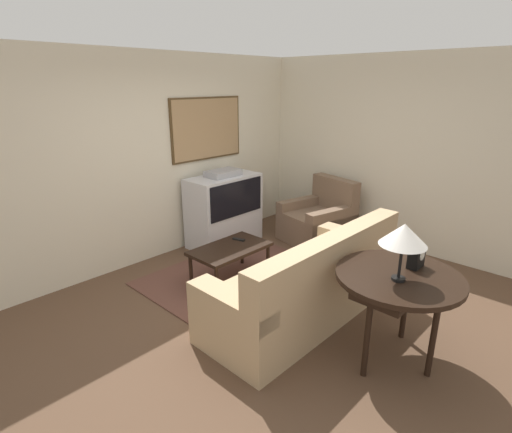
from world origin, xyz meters
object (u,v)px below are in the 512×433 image
at_px(mantel_clock, 416,257).
at_px(table_lamp, 404,235).
at_px(couch, 307,287).
at_px(coffee_table, 230,251).
at_px(armchair, 318,221).
at_px(console_table, 399,282).
at_px(tv, 224,209).

bearing_deg(mantel_clock, table_lamp, 179.84).
relative_size(couch, coffee_table, 2.36).
relative_size(couch, armchair, 2.09).
bearing_deg(couch, console_table, 88.99).
bearing_deg(mantel_clock, couch, 101.75).
xyz_separation_m(coffee_table, table_lamp, (-0.13, -2.11, 0.81)).
bearing_deg(console_table, couch, 88.59).
height_order(armchair, mantel_clock, mantel_clock).
xyz_separation_m(tv, table_lamp, (-0.90, -3.06, 0.67)).
bearing_deg(armchair, mantel_clock, -25.25).
distance_m(couch, coffee_table, 1.14).
height_order(console_table, mantel_clock, mantel_clock).
bearing_deg(table_lamp, tv, 73.63).
distance_m(console_table, table_lamp, 0.47).
distance_m(console_table, mantel_clock, 0.28).
relative_size(tv, console_table, 1.08).
xyz_separation_m(armchair, console_table, (-1.87, -2.08, 0.44)).
xyz_separation_m(couch, table_lamp, (-0.13, -0.97, 0.86)).
xyz_separation_m(armchair, mantel_clock, (-1.65, -2.12, 0.60)).
relative_size(tv, mantel_clock, 6.09).
height_order(tv, console_table, tv).
bearing_deg(console_table, coffee_table, 89.20).
height_order(couch, armchair, couch).
height_order(tv, mantel_clock, tv).
bearing_deg(armchair, tv, -118.65).
relative_size(coffee_table, table_lamp, 1.99).
bearing_deg(tv, console_table, -104.73).
bearing_deg(tv, mantel_clock, -100.57).
xyz_separation_m(couch, coffee_table, (0.01, 1.14, 0.05)).
distance_m(couch, mantel_clock, 1.15).
distance_m(armchair, mantel_clock, 2.75).
bearing_deg(table_lamp, console_table, 16.26).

